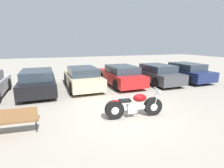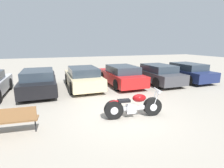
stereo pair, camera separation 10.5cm
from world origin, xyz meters
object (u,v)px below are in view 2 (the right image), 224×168
object	(u,v)px
parked_car_black	(39,81)
parked_car_dark_grey	(156,74)
parked_car_navy	(186,72)
park_bench	(6,119)
parked_car_red	(121,75)
motorcycle	(133,106)
parked_car_champagne	(83,78)

from	to	relation	value
parked_car_black	parked_car_dark_grey	size ratio (longest dim) A/B	1.00
parked_car_navy	park_bench	world-z (taller)	parked_car_navy
parked_car_red	motorcycle	bearing A→B (deg)	-107.81
parked_car_red	parked_car_navy	bearing A→B (deg)	-3.25
parked_car_champagne	parked_car_red	world-z (taller)	same
parked_car_red	park_bench	world-z (taller)	parked_car_red
parked_car_black	park_bench	world-z (taller)	parked_car_black
parked_car_black	parked_car_navy	distance (m)	10.06
parked_car_black	parked_car_dark_grey	bearing A→B (deg)	-1.42
parked_car_red	parked_car_black	bearing A→B (deg)	-178.83
parked_car_red	park_bench	bearing A→B (deg)	-139.01
parked_car_black	parked_car_dark_grey	distance (m)	7.55
parked_car_black	parked_car_champagne	size ratio (longest dim) A/B	1.00
parked_car_black	parked_car_red	world-z (taller)	same
parked_car_dark_grey	parked_car_navy	world-z (taller)	same
motorcycle	parked_car_black	size ratio (longest dim) A/B	0.50
parked_car_dark_grey	motorcycle	bearing A→B (deg)	-131.33
motorcycle	park_bench	bearing A→B (deg)	179.92
parked_car_champagne	parked_car_navy	world-z (taller)	same
parked_car_black	parked_car_navy	world-z (taller)	same
parked_car_red	parked_car_navy	distance (m)	5.04
parked_car_dark_grey	park_bench	xyz separation A→B (m)	(-8.22, -4.67, -0.09)
parked_car_black	parked_car_champagne	distance (m)	2.52
motorcycle	parked_car_navy	size ratio (longest dim) A/B	0.50
parked_car_dark_grey	parked_car_red	bearing A→B (deg)	173.44
parked_car_navy	parked_car_dark_grey	bearing A→B (deg)	-179.92
parked_car_champagne	parked_car_black	bearing A→B (deg)	-174.84
parked_car_champagne	parked_car_red	distance (m)	2.52
parked_car_champagne	parked_car_dark_grey	bearing A→B (deg)	-4.70
motorcycle	parked_car_champagne	size ratio (longest dim) A/B	0.50
parked_car_black	parked_car_red	bearing A→B (deg)	1.17
parked_car_black	parked_car_navy	size ratio (longest dim) A/B	1.00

